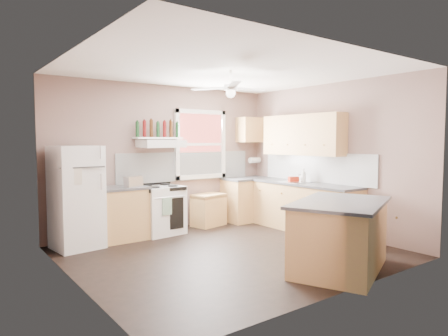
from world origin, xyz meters
TOP-DOWN VIEW (x-y plane):
  - floor at (0.00, 0.00)m, footprint 4.50×4.50m
  - ceiling at (0.00, 0.00)m, footprint 4.50×4.50m
  - wall_back at (0.00, 2.02)m, footprint 4.50×0.05m
  - wall_right at (2.27, 0.00)m, footprint 0.05×4.00m
  - wall_left at (-2.27, 0.00)m, footprint 0.05×4.00m
  - backsplash_back at (0.45, 1.99)m, footprint 2.90×0.03m
  - backsplash_right at (2.23, 0.30)m, footprint 0.03×2.60m
  - window_view at (0.75, 1.98)m, footprint 1.00×0.02m
  - window_frame at (0.75, 1.96)m, footprint 1.16×0.07m
  - refrigerator at (-1.78, 1.62)m, footprint 0.75×0.74m
  - base_cabinet_left at (-1.06, 1.70)m, footprint 0.90×0.60m
  - counter_left at (-1.06, 1.70)m, footprint 0.92×0.62m
  - toaster at (-0.85, 1.57)m, footprint 0.30×0.21m
  - stove at (-0.29, 1.70)m, footprint 0.79×0.70m
  - range_hood at (-0.23, 1.75)m, footprint 0.78×0.50m
  - bottle_shelf at (-0.23, 1.87)m, footprint 0.90×0.26m
  - cart at (0.79, 1.75)m, footprint 0.70×0.55m
  - base_cabinet_corner at (1.75, 1.70)m, footprint 1.00×0.60m
  - base_cabinet_right at (1.95, 0.30)m, footprint 0.60×2.20m
  - counter_corner at (1.75, 1.70)m, footprint 1.02×0.62m
  - counter_right at (1.94, 0.30)m, footprint 0.62×2.22m
  - sink at (1.94, 0.50)m, footprint 0.55×0.45m
  - faucet at (2.10, 0.50)m, footprint 0.03×0.03m
  - upper_cabinet_right at (2.08, 0.50)m, footprint 0.33×1.80m
  - upper_cabinet_corner at (1.95, 1.83)m, footprint 0.60×0.33m
  - paper_towel at (2.07, 1.86)m, footprint 0.26×0.12m
  - island at (0.66, -1.47)m, footprint 1.75×1.47m
  - island_top at (0.66, -1.47)m, footprint 1.86×1.59m
  - ceiling_fan_hub at (0.00, 0.00)m, footprint 0.20×0.20m
  - soap_bottle at (2.04, 0.42)m, footprint 0.12×0.12m
  - red_caddy at (1.89, 0.54)m, footprint 0.21×0.18m
  - wine_bottles at (-0.23, 1.87)m, footprint 0.86×0.06m

SIDE VIEW (x-z plane):
  - floor at x=0.00m, z-range 0.00..0.00m
  - cart at x=0.79m, z-range 0.00..0.63m
  - base_cabinet_left at x=-1.06m, z-range 0.00..0.86m
  - stove at x=-0.29m, z-range 0.00..0.86m
  - base_cabinet_corner at x=1.75m, z-range 0.00..0.86m
  - base_cabinet_right at x=1.95m, z-range 0.00..0.86m
  - island at x=0.66m, z-range 0.00..0.86m
  - refrigerator at x=-1.78m, z-range 0.00..1.60m
  - counter_left at x=-1.06m, z-range 0.86..0.90m
  - counter_corner at x=1.75m, z-range 0.86..0.90m
  - counter_right at x=1.94m, z-range 0.86..0.90m
  - island_top at x=0.66m, z-range 0.86..0.90m
  - sink at x=1.94m, z-range 0.88..0.91m
  - red_caddy at x=1.89m, z-range 0.90..1.00m
  - faucet at x=2.10m, z-range 0.90..1.04m
  - toaster at x=-0.85m, z-range 0.90..1.08m
  - soap_bottle at x=2.04m, z-range 0.90..1.15m
  - backsplash_back at x=0.45m, z-range 0.90..1.45m
  - backsplash_right at x=2.23m, z-range 0.90..1.45m
  - paper_towel at x=2.07m, z-range 1.19..1.31m
  - wall_back at x=0.00m, z-range 0.00..2.70m
  - wall_right at x=2.27m, z-range 0.00..2.70m
  - wall_left at x=-2.27m, z-range 0.00..2.70m
  - window_view at x=0.75m, z-range 1.00..2.20m
  - window_frame at x=0.75m, z-range 0.92..2.28m
  - range_hood at x=-0.23m, z-range 1.55..1.69m
  - bottle_shelf at x=-0.23m, z-range 1.71..1.73m
  - upper_cabinet_right at x=2.08m, z-range 1.40..2.16m
  - wine_bottles at x=-0.23m, z-range 1.72..2.03m
  - upper_cabinet_corner at x=1.95m, z-range 1.64..2.16m
  - ceiling_fan_hub at x=0.00m, z-range 2.41..2.49m
  - ceiling at x=0.00m, z-range 2.70..2.70m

